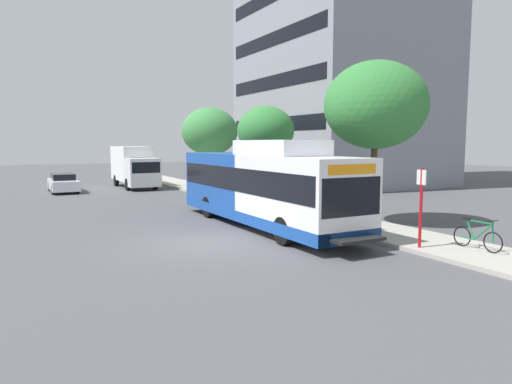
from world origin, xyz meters
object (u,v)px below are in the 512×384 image
object	(u,v)px
bus_stop_sign_pole	(421,202)
street_tree_mid_block	(266,131)
bicycle_parked	(477,236)
box_truck_background	(134,166)
street_tree_near_stop	(376,105)
street_tree_far_block	(210,132)
parked_car_far_lane	(63,183)
transit_bus	(263,187)

from	to	relation	value
bus_stop_sign_pole	street_tree_mid_block	bearing A→B (deg)	82.08
bicycle_parked	box_truck_background	world-z (taller)	box_truck_background
street_tree_near_stop	box_truck_background	distance (m)	22.69
street_tree_mid_block	bicycle_parked	bearing A→B (deg)	-91.89
street_tree_near_stop	box_truck_background	xyz separation A→B (m)	(-4.98, 21.88, -3.38)
street_tree_far_block	parked_car_far_lane	xyz separation A→B (m)	(-10.41, 2.50, -3.75)
transit_bus	bus_stop_sign_pole	size ratio (longest dim) A/B	4.71
transit_bus	street_tree_far_block	distance (m)	17.14
bus_stop_sign_pole	parked_car_far_lane	world-z (taller)	bus_stop_sign_pole
bus_stop_sign_pole	transit_bus	bearing A→B (deg)	109.33
parked_car_far_lane	street_tree_near_stop	bearing A→B (deg)	-63.44
bicycle_parked	street_tree_near_stop	world-z (taller)	street_tree_near_stop
bus_stop_sign_pole	street_tree_mid_block	distance (m)	13.84
bus_stop_sign_pole	street_tree_mid_block	world-z (taller)	street_tree_mid_block
bicycle_parked	box_truck_background	size ratio (longest dim) A/B	0.25
bus_stop_sign_pole	bicycle_parked	xyz separation A→B (m)	(1.39, -1.08, -1.09)
transit_bus	street_tree_far_block	bearing A→B (deg)	74.77
transit_bus	bus_stop_sign_pole	distance (m)	6.83
bicycle_parked	street_tree_mid_block	size ratio (longest dim) A/B	0.32
transit_bus	box_truck_background	xyz separation A→B (m)	(-0.57, 19.96, 0.04)
transit_bus	street_tree_near_stop	size ratio (longest dim) A/B	1.79
bus_stop_sign_pole	street_tree_far_block	bearing A→B (deg)	84.52
bicycle_parked	street_tree_far_block	size ratio (longest dim) A/B	0.29
bus_stop_sign_pole	parked_car_far_lane	xyz separation A→B (m)	(-8.23, 25.27, -0.99)
transit_bus	parked_car_far_lane	size ratio (longest dim) A/B	2.72
bicycle_parked	street_tree_far_block	world-z (taller)	street_tree_far_block
bicycle_parked	parked_car_far_lane	world-z (taller)	parked_car_far_lane
bicycle_parked	parked_car_far_lane	bearing A→B (deg)	110.05
parked_car_far_lane	street_tree_far_block	bearing A→B (deg)	-13.49
street_tree_near_stop	street_tree_mid_block	world-z (taller)	street_tree_near_stop
street_tree_far_block	transit_bus	bearing A→B (deg)	-105.23
bus_stop_sign_pole	street_tree_near_stop	world-z (taller)	street_tree_near_stop
street_tree_mid_block	parked_car_far_lane	size ratio (longest dim) A/B	1.24
transit_bus	street_tree_mid_block	distance (m)	8.54
street_tree_far_block	street_tree_near_stop	bearing A→B (deg)	-90.13
bus_stop_sign_pole	box_truck_background	world-z (taller)	box_truck_background
street_tree_near_stop	street_tree_far_block	world-z (taller)	street_tree_near_stop
bicycle_parked	street_tree_mid_block	distance (m)	15.02
transit_bus	bicycle_parked	world-z (taller)	transit_bus
box_truck_background	street_tree_mid_block	bearing A→B (deg)	-70.01
street_tree_mid_block	box_truck_background	bearing A→B (deg)	109.99
box_truck_background	street_tree_near_stop	bearing A→B (deg)	-77.18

